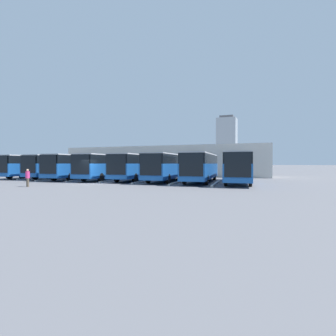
{
  "coord_description": "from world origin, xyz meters",
  "views": [
    {
      "loc": [
        -17.4,
        22.81,
        2.15
      ],
      "look_at": [
        -6.22,
        -6.18,
        1.56
      ],
      "focal_mm": 28.0,
      "sensor_mm": 36.0,
      "label": 1
    }
  ],
  "objects_px": {
    "bus_1": "(201,166)",
    "bus_5": "(81,166)",
    "bus_7": "(37,165)",
    "pedestrian": "(28,177)",
    "bus_3": "(139,166)",
    "bus_6": "(62,166)",
    "bus_4": "(108,166)",
    "bus_0": "(238,166)",
    "bus_2": "(168,166)"
  },
  "relations": [
    {
      "from": "bus_1",
      "to": "bus_5",
      "type": "bearing_deg",
      "value": -3.78
    },
    {
      "from": "bus_1",
      "to": "bus_5",
      "type": "relative_size",
      "value": 1.0
    },
    {
      "from": "bus_4",
      "to": "bus_5",
      "type": "xyz_separation_m",
      "value": [
        4.11,
        0.4,
        0.0
      ]
    },
    {
      "from": "bus_4",
      "to": "pedestrian",
      "type": "distance_m",
      "value": 11.48
    },
    {
      "from": "bus_7",
      "to": "bus_6",
      "type": "bearing_deg",
      "value": -178.68
    },
    {
      "from": "bus_0",
      "to": "bus_6",
      "type": "distance_m",
      "value": 24.65
    },
    {
      "from": "bus_1",
      "to": "bus_4",
      "type": "xyz_separation_m",
      "value": [
        12.32,
        0.04,
        0.0
      ]
    },
    {
      "from": "bus_0",
      "to": "bus_6",
      "type": "bearing_deg",
      "value": -7.02
    },
    {
      "from": "bus_2",
      "to": "bus_6",
      "type": "height_order",
      "value": "same"
    },
    {
      "from": "bus_4",
      "to": "bus_5",
      "type": "height_order",
      "value": "same"
    },
    {
      "from": "bus_0",
      "to": "bus_1",
      "type": "relative_size",
      "value": 1.0
    },
    {
      "from": "bus_0",
      "to": "pedestrian",
      "type": "relative_size",
      "value": 7.84
    },
    {
      "from": "pedestrian",
      "to": "bus_2",
      "type": "bearing_deg",
      "value": 79.66
    },
    {
      "from": "bus_3",
      "to": "bus_6",
      "type": "xyz_separation_m",
      "value": [
        12.32,
        -0.02,
        0.0
      ]
    },
    {
      "from": "bus_6",
      "to": "pedestrian",
      "type": "xyz_separation_m",
      "value": [
        -7.32,
        11.98,
        -0.94
      ]
    },
    {
      "from": "bus_2",
      "to": "bus_0",
      "type": "bearing_deg",
      "value": 172.02
    },
    {
      "from": "bus_2",
      "to": "bus_7",
      "type": "xyz_separation_m",
      "value": [
        20.54,
        0.13,
        0.0
      ]
    },
    {
      "from": "bus_4",
      "to": "bus_3",
      "type": "bearing_deg",
      "value": -177.55
    },
    {
      "from": "bus_0",
      "to": "bus_6",
      "type": "height_order",
      "value": "same"
    },
    {
      "from": "bus_2",
      "to": "bus_6",
      "type": "bearing_deg",
      "value": -6.54
    },
    {
      "from": "bus_3",
      "to": "pedestrian",
      "type": "xyz_separation_m",
      "value": [
        5.01,
        11.97,
        -0.94
      ]
    },
    {
      "from": "bus_6",
      "to": "bus_7",
      "type": "xyz_separation_m",
      "value": [
        4.11,
        0.48,
        0.0
      ]
    },
    {
      "from": "bus_1",
      "to": "bus_5",
      "type": "xyz_separation_m",
      "value": [
        16.43,
        0.44,
        0.0
      ]
    },
    {
      "from": "bus_2",
      "to": "pedestrian",
      "type": "bearing_deg",
      "value": 46.61
    },
    {
      "from": "bus_0",
      "to": "bus_4",
      "type": "relative_size",
      "value": 1.0
    },
    {
      "from": "pedestrian",
      "to": "bus_6",
      "type": "bearing_deg",
      "value": 149.13
    },
    {
      "from": "bus_3",
      "to": "pedestrian",
      "type": "distance_m",
      "value": 13.01
    },
    {
      "from": "bus_2",
      "to": "bus_3",
      "type": "height_order",
      "value": "same"
    },
    {
      "from": "bus_1",
      "to": "pedestrian",
      "type": "height_order",
      "value": "bus_1"
    },
    {
      "from": "bus_5",
      "to": "bus_1",
      "type": "bearing_deg",
      "value": 176.22
    },
    {
      "from": "bus_4",
      "to": "bus_2",
      "type": "bearing_deg",
      "value": 176.26
    },
    {
      "from": "bus_0",
      "to": "bus_3",
      "type": "relative_size",
      "value": 1.0
    },
    {
      "from": "bus_1",
      "to": "bus_3",
      "type": "height_order",
      "value": "same"
    },
    {
      "from": "bus_0",
      "to": "bus_2",
      "type": "height_order",
      "value": "same"
    },
    {
      "from": "bus_1",
      "to": "bus_2",
      "type": "xyz_separation_m",
      "value": [
        4.11,
        -0.18,
        0.0
      ]
    },
    {
      "from": "bus_0",
      "to": "pedestrian",
      "type": "bearing_deg",
      "value": 27.68
    },
    {
      "from": "pedestrian",
      "to": "bus_7",
      "type": "bearing_deg",
      "value": 162.52
    },
    {
      "from": "bus_7",
      "to": "pedestrian",
      "type": "height_order",
      "value": "bus_7"
    },
    {
      "from": "bus_2",
      "to": "pedestrian",
      "type": "height_order",
      "value": "bus_2"
    },
    {
      "from": "bus_4",
      "to": "pedestrian",
      "type": "relative_size",
      "value": 7.84
    },
    {
      "from": "bus_1",
      "to": "bus_6",
      "type": "distance_m",
      "value": 20.54
    },
    {
      "from": "bus_1",
      "to": "bus_3",
      "type": "distance_m",
      "value": 8.23
    },
    {
      "from": "bus_1",
      "to": "bus_7",
      "type": "xyz_separation_m",
      "value": [
        24.64,
        -0.06,
        0.0
      ]
    },
    {
      "from": "pedestrian",
      "to": "bus_1",
      "type": "bearing_deg",
      "value": 68.63
    },
    {
      "from": "bus_5",
      "to": "bus_6",
      "type": "xyz_separation_m",
      "value": [
        4.11,
        -0.97,
        0.0
      ]
    },
    {
      "from": "bus_2",
      "to": "bus_4",
      "type": "height_order",
      "value": "same"
    },
    {
      "from": "bus_4",
      "to": "bus_5",
      "type": "distance_m",
      "value": 4.13
    },
    {
      "from": "bus_3",
      "to": "bus_5",
      "type": "distance_m",
      "value": 8.27
    },
    {
      "from": "bus_5",
      "to": "bus_6",
      "type": "bearing_deg",
      "value": -18.65
    },
    {
      "from": "bus_1",
      "to": "bus_6",
      "type": "bearing_deg",
      "value": -6.81
    }
  ]
}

